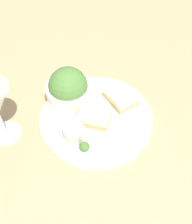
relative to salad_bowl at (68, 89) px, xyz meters
name	(u,v)px	position (x,y,z in m)	size (l,w,h in m)	color
ground_plane	(96,120)	(-0.09, 0.02, -0.05)	(4.00, 4.00, 0.00)	tan
dinner_plate	(96,119)	(-0.09, 0.02, -0.05)	(0.28, 0.28, 0.01)	white
salad_bowl	(68,89)	(0.00, 0.00, 0.00)	(0.12, 0.12, 0.10)	silver
sauce_ramekin	(74,133)	(-0.07, 0.10, -0.02)	(0.05, 0.05, 0.04)	beige
cheese_toast_near	(95,117)	(-0.09, 0.03, -0.03)	(0.09, 0.07, 0.03)	tan
cheese_toast_far	(121,98)	(-0.12, -0.05, -0.03)	(0.10, 0.09, 0.03)	tan
garnish	(85,147)	(-0.10, 0.12, -0.03)	(0.02, 0.02, 0.02)	#477533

